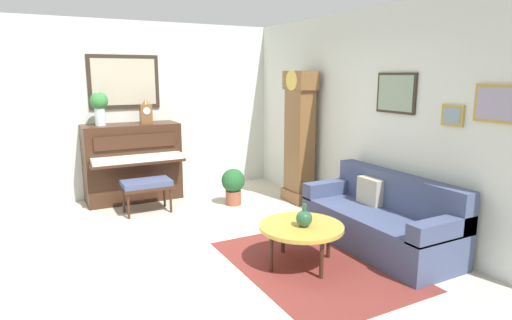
% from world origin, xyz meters
% --- Properties ---
extents(ground_plane, '(6.40, 6.00, 0.10)m').
position_xyz_m(ground_plane, '(0.00, 0.00, -0.05)').
color(ground_plane, beige).
extents(wall_left, '(0.13, 4.90, 2.80)m').
position_xyz_m(wall_left, '(-2.60, -0.00, 1.41)').
color(wall_left, silver).
rests_on(wall_left, ground_plane).
extents(wall_back, '(5.30, 0.13, 2.80)m').
position_xyz_m(wall_back, '(0.02, 2.40, 1.40)').
color(wall_back, silver).
rests_on(wall_back, ground_plane).
extents(area_rug, '(2.10, 1.50, 0.01)m').
position_xyz_m(area_rug, '(1.10, 0.95, 0.00)').
color(area_rug, maroon).
rests_on(area_rug, ground_plane).
extents(piano, '(0.87, 1.44, 1.21)m').
position_xyz_m(piano, '(-2.23, -0.18, 0.61)').
color(piano, '#3D2316').
rests_on(piano, ground_plane).
extents(piano_bench, '(0.42, 0.70, 0.48)m').
position_xyz_m(piano_bench, '(-1.47, -0.16, 0.41)').
color(piano_bench, '#3D2316').
rests_on(piano_bench, ground_plane).
extents(grandfather_clock, '(0.52, 0.34, 2.03)m').
position_xyz_m(grandfather_clock, '(-0.93, 2.09, 0.96)').
color(grandfather_clock, brown).
rests_on(grandfather_clock, ground_plane).
extents(couch, '(1.90, 0.80, 0.84)m').
position_xyz_m(couch, '(1.03, 1.93, 0.31)').
color(couch, '#424C70').
rests_on(couch, ground_plane).
extents(coffee_table, '(0.88, 0.88, 0.44)m').
position_xyz_m(coffee_table, '(1.02, 0.84, 0.41)').
color(coffee_table, gold).
rests_on(coffee_table, ground_plane).
extents(mantel_clock, '(0.13, 0.18, 0.38)m').
position_xyz_m(mantel_clock, '(-2.23, 0.07, 1.38)').
color(mantel_clock, brown).
rests_on(mantel_clock, piano).
extents(flower_vase, '(0.26, 0.26, 0.58)m').
position_xyz_m(flower_vase, '(-2.23, -0.62, 1.53)').
color(flower_vase, silver).
rests_on(flower_vase, piano).
extents(green_jug, '(0.17, 0.17, 0.24)m').
position_xyz_m(green_jug, '(1.07, 0.83, 0.52)').
color(green_jug, '#234C33').
rests_on(green_jug, coffee_table).
extents(potted_plant, '(0.36, 0.36, 0.56)m').
position_xyz_m(potted_plant, '(-1.24, 1.11, 0.32)').
color(potted_plant, '#935138').
rests_on(potted_plant, ground_plane).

